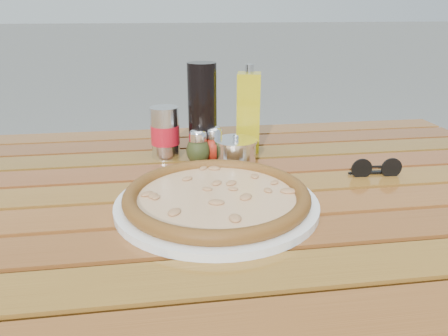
{
  "coord_description": "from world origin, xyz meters",
  "views": [
    {
      "loc": [
        -0.12,
        -0.8,
        1.09
      ],
      "look_at": [
        0.0,
        0.02,
        0.78
      ],
      "focal_mm": 35.0,
      "sensor_mm": 36.0,
      "label": 1
    }
  ],
  "objects": [
    {
      "name": "plate",
      "position": [
        -0.03,
        -0.1,
        0.76
      ],
      "size": [
        0.44,
        0.44,
        0.01
      ],
      "primitive_type": "cylinder",
      "rotation": [
        0.0,
        0.0,
        0.26
      ],
      "color": "white",
      "rests_on": "table"
    },
    {
      "name": "pepper_shaker",
      "position": [
        -0.0,
        0.16,
        0.79
      ],
      "size": [
        0.06,
        0.06,
        0.08
      ],
      "rotation": [
        0.0,
        0.0,
        0.04
      ],
      "color": "red",
      "rests_on": "table"
    },
    {
      "name": "sunglasses",
      "position": [
        0.32,
        0.01,
        0.77
      ],
      "size": [
        0.11,
        0.03,
        0.04
      ],
      "rotation": [
        0.0,
        0.0,
        -0.08
      ],
      "color": "black",
      "rests_on": "table"
    },
    {
      "name": "pizza",
      "position": [
        -0.03,
        -0.1,
        0.77
      ],
      "size": [
        0.34,
        0.34,
        0.03
      ],
      "rotation": [
        0.0,
        0.0,
        0.04
      ],
      "color": "#FFE6B6",
      "rests_on": "plate"
    },
    {
      "name": "table",
      "position": [
        0.0,
        -0.0,
        0.67
      ],
      "size": [
        1.4,
        0.9,
        0.75
      ],
      "color": "#3D200D",
      "rests_on": "ground"
    },
    {
      "name": "olive_oil_cruet",
      "position": [
        0.09,
        0.22,
        0.85
      ],
      "size": [
        0.07,
        0.07,
        0.21
      ],
      "rotation": [
        0.0,
        0.0,
        -0.23
      ],
      "color": "#AD9F12",
      "rests_on": "table"
    },
    {
      "name": "dark_bottle",
      "position": [
        -0.03,
        0.18,
        0.86
      ],
      "size": [
        0.07,
        0.07,
        0.22
      ],
      "primitive_type": "cylinder",
      "rotation": [
        0.0,
        0.0,
        0.07
      ],
      "color": "black",
      "rests_on": "table"
    },
    {
      "name": "oregano_shaker",
      "position": [
        -0.04,
        0.14,
        0.79
      ],
      "size": [
        0.06,
        0.06,
        0.08
      ],
      "rotation": [
        0.0,
        0.0,
        -0.06
      ],
      "color": "#343C18",
      "rests_on": "table"
    },
    {
      "name": "soda_can",
      "position": [
        -0.11,
        0.2,
        0.81
      ],
      "size": [
        0.08,
        0.08,
        0.12
      ],
      "rotation": [
        0.0,
        0.0,
        0.25
      ],
      "color": "silver",
      "rests_on": "table"
    },
    {
      "name": "parmesan_tin",
      "position": [
        0.04,
        0.12,
        0.78
      ],
      "size": [
        0.13,
        0.13,
        0.07
      ],
      "rotation": [
        0.0,
        0.0,
        0.39
      ],
      "color": "silver",
      "rests_on": "table"
    }
  ]
}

